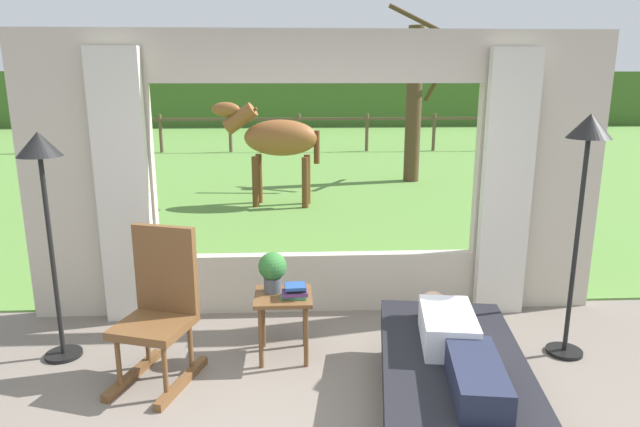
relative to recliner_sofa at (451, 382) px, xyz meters
The scene contains 16 objects.
back_wall_with_window 2.16m from the recliner_sofa, 114.75° to the left, with size 5.20×0.12×2.55m.
curtain_panel_left 3.10m from the recliner_sofa, 147.51° to the left, with size 0.44×0.10×2.40m, color beige.
curtain_panel_right 2.07m from the recliner_sofa, 60.45° to the left, with size 0.44×0.10×2.40m, color beige.
outdoor_pasture_lawn 12.65m from the recliner_sofa, 93.60° to the left, with size 36.00×21.68×0.02m, color #568438.
distant_hill_ridge 22.50m from the recliner_sofa, 92.02° to the left, with size 36.00×2.00×2.40m, color #406328.
recliner_sofa is the anchor object (origin of this frame).
reclining_person 0.31m from the recliner_sofa, 90.00° to the right, with size 0.42×1.44×0.22m.
rocking_chair 2.09m from the recliner_sofa, 164.07° to the left, with size 0.65×0.79×1.12m.
side_table 1.38m from the recliner_sofa, 143.58° to the left, with size 0.44×0.44×0.52m.
potted_plant 1.55m from the recliner_sofa, 143.55° to the left, with size 0.22×0.22×0.32m.
book_stack 1.31m from the recliner_sofa, 143.50° to the left, with size 0.21×0.16×0.10m.
floor_lamp_left 3.22m from the recliner_sofa, 162.47° to the left, with size 0.32×0.32×1.77m.
floor_lamp_right 1.89m from the recliner_sofa, 33.10° to the left, with size 0.32×0.32×1.90m.
horse 6.31m from the recliner_sofa, 101.83° to the left, with size 1.82×0.73×1.73m.
pasture_tree 8.51m from the recliner_sofa, 79.71° to the left, with size 1.23×1.26×3.51m.
pasture_fence_line 13.19m from the recliner_sofa, 93.45° to the left, with size 16.10×0.10×1.10m.
Camera 1 is at (-0.23, -2.67, 2.15)m, focal length 31.20 mm.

